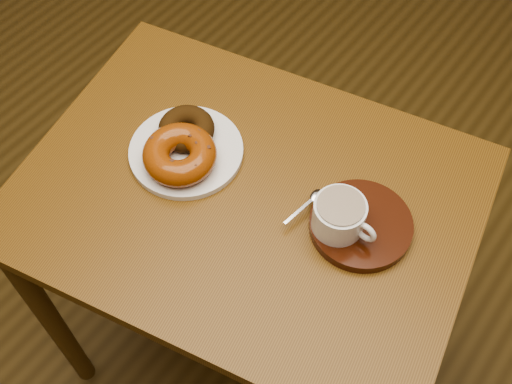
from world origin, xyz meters
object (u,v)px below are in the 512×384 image
Objects in this scene: cafe_table at (247,227)px; coffee_cup at (340,216)px; donut_plate at (186,151)px; saucer at (361,225)px.

coffee_cup is (0.16, 0.03, 0.16)m from cafe_table.
saucer reaches higher than donut_plate.
cafe_table is at bearing -167.31° from coffee_cup.
donut_plate is 1.20× the size of saucer.
saucer reaches higher than cafe_table.
donut_plate is (-0.14, 0.00, 0.12)m from cafe_table.
cafe_table is 7.77× the size of coffee_cup.
saucer is at bearing 48.68° from coffee_cup.
saucer is 1.51× the size of coffee_cup.
cafe_table is 0.23m from saucer.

